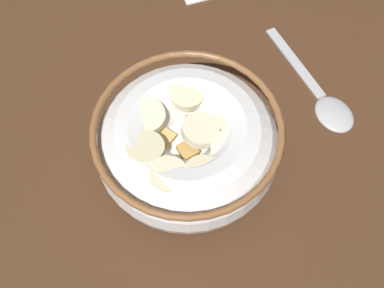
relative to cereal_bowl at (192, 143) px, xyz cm
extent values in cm
cube|color=#472B19|center=(-0.02, -0.01, -4.27)|extent=(90.19, 90.19, 2.00)
cylinder|color=white|center=(-0.02, -0.01, -2.97)|extent=(8.55, 8.55, 0.60)
torus|color=white|center=(-0.02, -0.01, -0.27)|extent=(15.55, 15.55, 6.00)
torus|color=brown|center=(-0.02, -0.01, 2.43)|extent=(15.68, 15.68, 0.60)
cylinder|color=white|center=(-0.02, -0.01, 0.38)|extent=(11.94, 11.94, 0.40)
cube|color=#AD7F42|center=(-1.10, -4.12, 1.06)|extent=(2.07, 2.08, 0.80)
cube|color=#B78947|center=(4.37, 0.56, 0.87)|extent=(1.90, 1.86, 0.83)
cube|color=#AD7F42|center=(-2.86, 2.88, 1.02)|extent=(1.72, 1.78, 0.84)
cube|color=tan|center=(-0.81, 3.34, 0.98)|extent=(2.09, 2.09, 0.85)
cube|color=#B78947|center=(-1.79, 0.53, 0.83)|extent=(1.56, 1.63, 0.85)
cube|color=#B78947|center=(1.19, -0.49, 0.94)|extent=(1.99, 1.97, 0.76)
cube|color=tan|center=(-3.24, -1.38, 0.86)|extent=(1.98, 1.97, 0.71)
cube|color=tan|center=(0.38, -1.91, 0.90)|extent=(2.03, 2.04, 0.72)
cube|color=#AD7F42|center=(2.82, 3.32, 0.94)|extent=(1.65, 1.62, 0.72)
cube|color=#B78947|center=(-4.01, -2.62, 0.93)|extent=(1.91, 1.91, 0.65)
cube|color=tan|center=(3.25, -1.64, 0.93)|extent=(1.68, 1.61, 0.84)
cylinder|color=beige|center=(1.67, -3.34, 2.21)|extent=(3.16, 3.12, 1.30)
cylinder|color=beige|center=(3.89, 1.17, 2.04)|extent=(4.33, 4.29, 1.19)
cylinder|color=#F9EFC6|center=(-0.30, 1.03, 2.00)|extent=(3.97, 4.00, 1.41)
cylinder|color=#F4EABC|center=(-1.33, -3.27, 2.15)|extent=(4.35, 4.30, 1.34)
cylinder|color=#F9EFC6|center=(1.57, 3.37, 1.81)|extent=(4.01, 4.04, 1.19)
cylinder|color=#F4EABC|center=(-3.53, 0.48, 2.12)|extent=(4.16, 4.15, 1.12)
cylinder|color=#F4EABC|center=(4.02, -1.51, 2.17)|extent=(4.33, 4.39, 1.41)
cylinder|color=#F4EABC|center=(-0.90, 3.90, 1.89)|extent=(4.00, 4.03, 1.33)
ellipsoid|color=#B7B7BC|center=(-4.62, 14.02, -2.87)|extent=(5.28, 4.87, 0.80)
cube|color=#B7B7BC|center=(-10.89, 11.00, -3.09)|extent=(9.15, 5.09, 0.36)
camera|label=1|loc=(19.25, -0.38, 35.04)|focal=44.42mm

